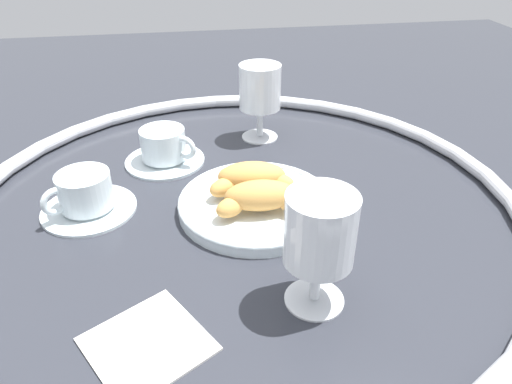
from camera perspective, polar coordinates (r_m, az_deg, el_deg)
ground_plane at (r=0.70m, az=-1.83°, el=-1.59°), size 2.20×2.20×0.00m
table_chrome_rim at (r=0.69m, az=-1.85°, el=-0.77°), size 0.82×0.82×0.02m
pastry_plate at (r=0.68m, az=0.00°, el=-1.36°), size 0.23×0.23×0.02m
croissant_large at (r=0.69m, az=-0.51°, el=1.71°), size 0.14×0.07×0.04m
croissant_small at (r=0.64m, az=0.59°, el=-0.70°), size 0.14×0.07×0.04m
coffee_cup_near at (r=0.72m, az=-19.99°, el=-0.42°), size 0.14×0.14×0.06m
coffee_cup_far at (r=0.82m, az=-11.07°, el=5.21°), size 0.14×0.14×0.06m
juice_glass_left at (r=0.87m, az=0.48°, el=12.30°), size 0.08×0.08×0.14m
juice_glass_right at (r=0.49m, az=7.74°, el=-5.27°), size 0.08×0.08×0.14m
folded_napkin at (r=0.52m, az=-13.04°, el=-17.43°), size 0.15×0.15×0.01m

